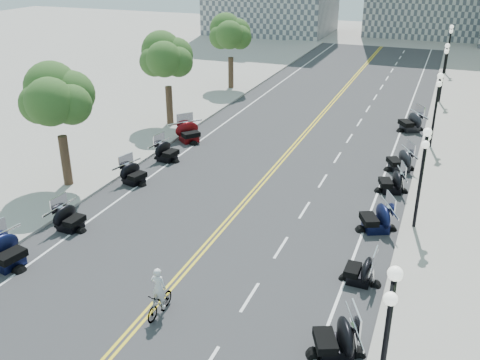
% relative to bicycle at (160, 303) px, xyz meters
% --- Properties ---
extents(ground, '(160.00, 160.00, 0.00)m').
position_rel_bicycle_xyz_m(ground, '(-0.47, 6.16, -0.50)').
color(ground, gray).
extents(road, '(16.00, 90.00, 0.01)m').
position_rel_bicycle_xyz_m(road, '(-0.47, 16.16, -0.50)').
color(road, '#333335').
rests_on(road, ground).
extents(centerline_yellow_a, '(0.12, 90.00, 0.00)m').
position_rel_bicycle_xyz_m(centerline_yellow_a, '(-0.59, 16.16, -0.49)').
color(centerline_yellow_a, yellow).
rests_on(centerline_yellow_a, road).
extents(centerline_yellow_b, '(0.12, 90.00, 0.00)m').
position_rel_bicycle_xyz_m(centerline_yellow_b, '(-0.35, 16.16, -0.49)').
color(centerline_yellow_b, yellow).
rests_on(centerline_yellow_b, road).
extents(edge_line_north, '(0.12, 90.00, 0.00)m').
position_rel_bicycle_xyz_m(edge_line_north, '(5.93, 16.16, -0.49)').
color(edge_line_north, white).
rests_on(edge_line_north, road).
extents(edge_line_south, '(0.12, 90.00, 0.00)m').
position_rel_bicycle_xyz_m(edge_line_south, '(-6.87, 16.16, -0.49)').
color(edge_line_south, white).
rests_on(edge_line_south, road).
extents(lane_dash_5, '(0.12, 2.00, 0.00)m').
position_rel_bicycle_xyz_m(lane_dash_5, '(2.73, 2.16, -0.49)').
color(lane_dash_5, white).
rests_on(lane_dash_5, road).
extents(lane_dash_6, '(0.12, 2.00, 0.00)m').
position_rel_bicycle_xyz_m(lane_dash_6, '(2.73, 6.16, -0.49)').
color(lane_dash_6, white).
rests_on(lane_dash_6, road).
extents(lane_dash_7, '(0.12, 2.00, 0.00)m').
position_rel_bicycle_xyz_m(lane_dash_7, '(2.73, 10.16, -0.49)').
color(lane_dash_7, white).
rests_on(lane_dash_7, road).
extents(lane_dash_8, '(0.12, 2.00, 0.00)m').
position_rel_bicycle_xyz_m(lane_dash_8, '(2.73, 14.16, -0.49)').
color(lane_dash_8, white).
rests_on(lane_dash_8, road).
extents(lane_dash_9, '(0.12, 2.00, 0.00)m').
position_rel_bicycle_xyz_m(lane_dash_9, '(2.73, 18.16, -0.49)').
color(lane_dash_9, white).
rests_on(lane_dash_9, road).
extents(lane_dash_10, '(0.12, 2.00, 0.00)m').
position_rel_bicycle_xyz_m(lane_dash_10, '(2.73, 22.16, -0.49)').
color(lane_dash_10, white).
rests_on(lane_dash_10, road).
extents(lane_dash_11, '(0.12, 2.00, 0.00)m').
position_rel_bicycle_xyz_m(lane_dash_11, '(2.73, 26.16, -0.49)').
color(lane_dash_11, white).
rests_on(lane_dash_11, road).
extents(lane_dash_12, '(0.12, 2.00, 0.00)m').
position_rel_bicycle_xyz_m(lane_dash_12, '(2.73, 30.16, -0.49)').
color(lane_dash_12, white).
rests_on(lane_dash_12, road).
extents(lane_dash_13, '(0.12, 2.00, 0.00)m').
position_rel_bicycle_xyz_m(lane_dash_13, '(2.73, 34.16, -0.49)').
color(lane_dash_13, white).
rests_on(lane_dash_13, road).
extents(lane_dash_14, '(0.12, 2.00, 0.00)m').
position_rel_bicycle_xyz_m(lane_dash_14, '(2.73, 38.16, -0.49)').
color(lane_dash_14, white).
rests_on(lane_dash_14, road).
extents(lane_dash_15, '(0.12, 2.00, 0.00)m').
position_rel_bicycle_xyz_m(lane_dash_15, '(2.73, 42.16, -0.49)').
color(lane_dash_15, white).
rests_on(lane_dash_15, road).
extents(lane_dash_16, '(0.12, 2.00, 0.00)m').
position_rel_bicycle_xyz_m(lane_dash_16, '(2.73, 46.16, -0.49)').
color(lane_dash_16, white).
rests_on(lane_dash_16, road).
extents(lane_dash_17, '(0.12, 2.00, 0.00)m').
position_rel_bicycle_xyz_m(lane_dash_17, '(2.73, 50.16, -0.49)').
color(lane_dash_17, white).
rests_on(lane_dash_17, road).
extents(lane_dash_18, '(0.12, 2.00, 0.00)m').
position_rel_bicycle_xyz_m(lane_dash_18, '(2.73, 54.16, -0.49)').
color(lane_dash_18, white).
rests_on(lane_dash_18, road).
extents(lane_dash_19, '(0.12, 2.00, 0.00)m').
position_rel_bicycle_xyz_m(lane_dash_19, '(2.73, 58.16, -0.49)').
color(lane_dash_19, white).
rests_on(lane_dash_19, road).
extents(sidewalk_north, '(5.00, 90.00, 0.15)m').
position_rel_bicycle_xyz_m(sidewalk_north, '(10.03, 16.16, -0.43)').
color(sidewalk_north, '#9E9991').
rests_on(sidewalk_north, ground).
extents(sidewalk_south, '(5.00, 90.00, 0.15)m').
position_rel_bicycle_xyz_m(sidewalk_south, '(-10.97, 16.16, -0.43)').
color(sidewalk_south, '#9E9991').
rests_on(sidewalk_south, ground).
extents(street_lamp_1, '(0.50, 1.20, 4.90)m').
position_rel_bicycle_xyz_m(street_lamp_1, '(8.13, -1.84, 2.10)').
color(street_lamp_1, black).
rests_on(street_lamp_1, sidewalk_north).
extents(street_lamp_2, '(0.50, 1.20, 4.90)m').
position_rel_bicycle_xyz_m(street_lamp_2, '(8.13, 10.16, 2.10)').
color(street_lamp_2, black).
rests_on(street_lamp_2, sidewalk_north).
extents(street_lamp_3, '(0.50, 1.20, 4.90)m').
position_rel_bicycle_xyz_m(street_lamp_3, '(8.13, 22.16, 2.10)').
color(street_lamp_3, black).
rests_on(street_lamp_3, sidewalk_north).
extents(street_lamp_4, '(0.50, 1.20, 4.90)m').
position_rel_bicycle_xyz_m(street_lamp_4, '(8.13, 34.16, 2.10)').
color(street_lamp_4, black).
rests_on(street_lamp_4, sidewalk_north).
extents(street_lamp_5, '(0.50, 1.20, 4.90)m').
position_rel_bicycle_xyz_m(street_lamp_5, '(8.13, 46.16, 2.10)').
color(street_lamp_5, black).
rests_on(street_lamp_5, sidewalk_north).
extents(tree_2, '(4.80, 4.80, 9.20)m').
position_rel_bicycle_xyz_m(tree_2, '(-10.47, 8.16, 4.25)').
color(tree_2, '#235619').
rests_on(tree_2, sidewalk_south).
extents(tree_3, '(4.80, 4.80, 9.20)m').
position_rel_bicycle_xyz_m(tree_3, '(-10.47, 20.16, 4.25)').
color(tree_3, '#235619').
rests_on(tree_3, sidewalk_south).
extents(tree_4, '(4.80, 4.80, 9.20)m').
position_rel_bicycle_xyz_m(tree_4, '(-10.47, 32.16, 4.25)').
color(tree_4, '#235619').
rests_on(tree_4, sidewalk_south).
extents(motorcycle_n_4, '(2.79, 2.79, 1.48)m').
position_rel_bicycle_xyz_m(motorcycle_n_4, '(6.46, 0.23, 0.24)').
color(motorcycle_n_4, black).
rests_on(motorcycle_n_4, road).
extents(motorcycle_n_5, '(1.85, 1.85, 1.27)m').
position_rel_bicycle_xyz_m(motorcycle_n_5, '(6.47, 4.76, 0.13)').
color(motorcycle_n_5, black).
rests_on(motorcycle_n_5, road).
extents(motorcycle_n_6, '(2.85, 2.85, 1.49)m').
position_rel_bicycle_xyz_m(motorcycle_n_6, '(6.42, 9.37, 0.24)').
color(motorcycle_n_6, black).
rests_on(motorcycle_n_6, road).
extents(motorcycle_n_7, '(2.49, 2.49, 1.37)m').
position_rel_bicycle_xyz_m(motorcycle_n_7, '(6.55, 14.09, 0.18)').
color(motorcycle_n_7, black).
rests_on(motorcycle_n_7, road).
extents(motorcycle_n_8, '(2.78, 2.78, 1.44)m').
position_rel_bicycle_xyz_m(motorcycle_n_8, '(6.62, 17.46, 0.22)').
color(motorcycle_n_8, black).
rests_on(motorcycle_n_8, road).
extents(motorcycle_n_10, '(3.08, 3.08, 1.55)m').
position_rel_bicycle_xyz_m(motorcycle_n_10, '(6.50, 25.45, 0.27)').
color(motorcycle_n_10, black).
rests_on(motorcycle_n_10, road).
extents(motorcycle_s_4, '(2.60, 2.60, 1.54)m').
position_rel_bicycle_xyz_m(motorcycle_s_4, '(-7.62, 0.45, 0.27)').
color(motorcycle_s_4, black).
rests_on(motorcycle_s_4, road).
extents(motorcycle_s_5, '(2.03, 2.03, 1.33)m').
position_rel_bicycle_xyz_m(motorcycle_s_5, '(-7.20, 4.09, 0.16)').
color(motorcycle_s_5, black).
rests_on(motorcycle_s_5, road).
extents(motorcycle_s_6, '(2.30, 2.30, 1.32)m').
position_rel_bicycle_xyz_m(motorcycle_s_6, '(-7.27, 9.89, 0.16)').
color(motorcycle_s_6, black).
rests_on(motorcycle_s_6, road).
extents(motorcycle_s_7, '(2.20, 2.20, 1.36)m').
position_rel_bicycle_xyz_m(motorcycle_s_7, '(-7.22, 13.71, 0.18)').
color(motorcycle_s_7, black).
rests_on(motorcycle_s_7, road).
extents(motorcycle_s_8, '(3.07, 3.07, 1.53)m').
position_rel_bicycle_xyz_m(motorcycle_s_8, '(-7.52, 17.42, 0.26)').
color(motorcycle_s_8, '#590A0C').
rests_on(motorcycle_s_8, road).
extents(bicycle, '(0.52, 1.68, 1.00)m').
position_rel_bicycle_xyz_m(bicycle, '(0.00, 0.00, 0.00)').
color(bicycle, '#A51414').
rests_on(bicycle, road).
extents(cyclist_rider, '(0.59, 0.39, 1.63)m').
position_rel_bicycle_xyz_m(cyclist_rider, '(0.00, 0.00, 1.32)').
color(cyclist_rider, silver).
rests_on(cyclist_rider, bicycle).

